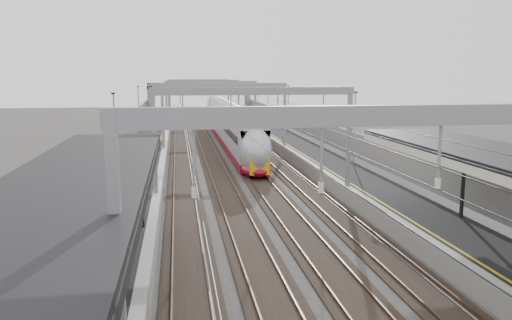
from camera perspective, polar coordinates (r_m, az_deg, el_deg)
name	(u,v)px	position (r m, az deg, el deg)	size (l,w,h in m)	color
platform_left	(149,149)	(54.90, -12.19, 1.20)	(4.00, 120.00, 1.00)	black
platform_right	(293,146)	(56.29, 4.30, 1.60)	(4.00, 120.00, 1.00)	black
tracks	(223,152)	(55.09, -3.83, 0.95)	(11.40, 140.00, 0.20)	black
overhead_line	(217,94)	(61.10, -4.47, 7.53)	(13.00, 140.00, 6.60)	gray
canopy_left	(46,211)	(13.04, -22.85, -5.38)	(4.40, 30.00, 4.24)	black
overbridge	(199,90)	(109.40, -6.50, 7.95)	(22.00, 2.20, 6.90)	slate
wall_left	(117,140)	(55.03, -15.56, 2.24)	(0.30, 120.00, 3.20)	slate
wall_right	(321,136)	(56.97, 7.45, 2.75)	(0.30, 120.00, 3.20)	slate
train	(230,128)	(60.69, -2.94, 3.62)	(2.58, 46.96, 4.08)	maroon
signal_green	(175,111)	(85.42, -9.24, 5.51)	(0.32, 0.32, 3.48)	black
signal_red_near	(232,116)	(74.85, -2.80, 5.06)	(0.32, 0.32, 3.48)	black
signal_red_far	(238,111)	(85.40, -2.08, 5.62)	(0.32, 0.32, 3.48)	black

